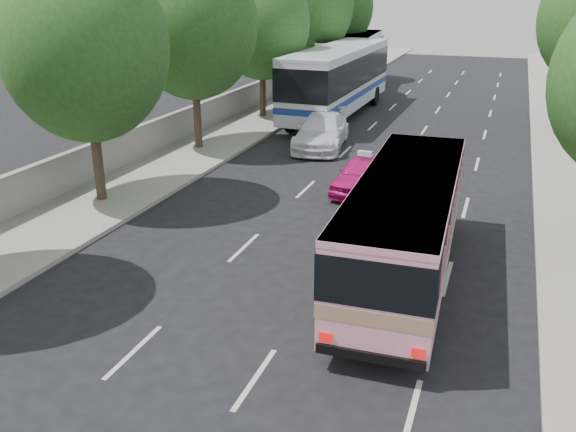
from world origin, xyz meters
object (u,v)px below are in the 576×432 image
at_px(pink_taxi, 364,173).
at_px(tour_coach_front, 338,75).
at_px(pink_bus, 406,218).
at_px(white_pickup, 322,131).
at_px(tour_coach_rear, 352,57).

relative_size(pink_taxi, tour_coach_front, 0.30).
bearing_deg(pink_bus, tour_coach_front, 108.11).
relative_size(pink_bus, pink_taxi, 2.27).
bearing_deg(pink_taxi, tour_coach_front, 115.03).
bearing_deg(white_pickup, tour_coach_front, 92.30).
relative_size(pink_taxi, tour_coach_rear, 0.31).
height_order(pink_bus, tour_coach_rear, tour_coach_rear).
distance_m(white_pickup, tour_coach_rear, 18.01).
distance_m(tour_coach_front, tour_coach_rear, 10.35).
bearing_deg(pink_bus, pink_taxi, 108.91).
xyz_separation_m(pink_bus, white_pickup, (-6.28, 13.13, -1.05)).
bearing_deg(tour_coach_rear, tour_coach_front, -84.73).
xyz_separation_m(pink_taxi, tour_coach_front, (-4.81, 13.39, 1.74)).
xyz_separation_m(pink_taxi, tour_coach_rear, (-6.57, 23.59, 1.65)).
distance_m(pink_bus, pink_taxi, 7.82).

